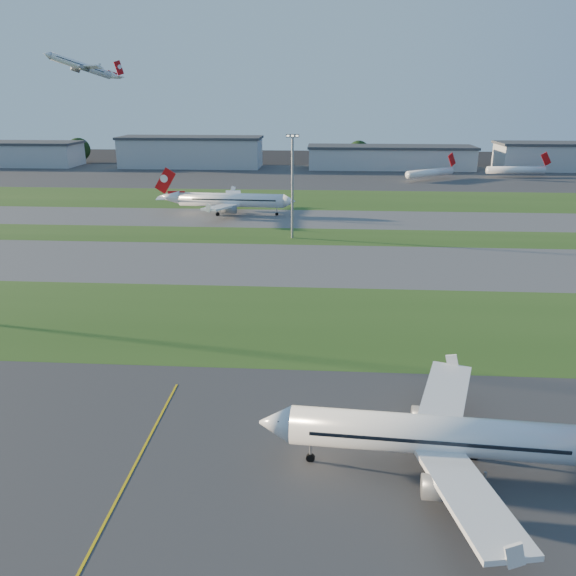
# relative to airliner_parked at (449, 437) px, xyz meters

# --- Properties ---
(ground) EXTENTS (700.00, 700.00, 0.00)m
(ground) POSITION_rel_airliner_parked_xyz_m (-35.35, -14.63, -4.00)
(ground) COLOR black
(ground) RESTS_ON ground
(apron_near) EXTENTS (300.00, 70.00, 0.01)m
(apron_near) POSITION_rel_airliner_parked_xyz_m (-35.35, -14.63, -4.00)
(apron_near) COLOR #333335
(apron_near) RESTS_ON ground
(grass_strip_a) EXTENTS (300.00, 34.00, 0.01)m
(grass_strip_a) POSITION_rel_airliner_parked_xyz_m (-35.35, 37.37, -4.00)
(grass_strip_a) COLOR #284A18
(grass_strip_a) RESTS_ON ground
(taxiway_a) EXTENTS (300.00, 32.00, 0.01)m
(taxiway_a) POSITION_rel_airliner_parked_xyz_m (-35.35, 70.37, -4.00)
(taxiway_a) COLOR #515154
(taxiway_a) RESTS_ON ground
(grass_strip_b) EXTENTS (300.00, 18.00, 0.01)m
(grass_strip_b) POSITION_rel_airliner_parked_xyz_m (-35.35, 95.37, -4.00)
(grass_strip_b) COLOR #284A18
(grass_strip_b) RESTS_ON ground
(taxiway_b) EXTENTS (300.00, 26.00, 0.01)m
(taxiway_b) POSITION_rel_airliner_parked_xyz_m (-35.35, 117.37, -4.00)
(taxiway_b) COLOR #515154
(taxiway_b) RESTS_ON ground
(grass_strip_c) EXTENTS (300.00, 40.00, 0.01)m
(grass_strip_c) POSITION_rel_airliner_parked_xyz_m (-35.35, 150.37, -4.00)
(grass_strip_c) COLOR #284A18
(grass_strip_c) RESTS_ON ground
(apron_far) EXTENTS (400.00, 80.00, 0.01)m
(apron_far) POSITION_rel_airliner_parked_xyz_m (-35.35, 210.37, -4.00)
(apron_far) COLOR #333335
(apron_far) RESTS_ON ground
(airliner_parked) EXTENTS (36.56, 30.95, 11.40)m
(airliner_parked) POSITION_rel_airliner_parked_xyz_m (0.00, 0.00, 0.00)
(airliner_parked) COLOR white
(airliner_parked) RESTS_ON ground
(airliner_taxiing) EXTENTS (40.03, 33.91, 12.49)m
(airliner_taxiing) POSITION_rel_airliner_parked_xyz_m (-41.06, 122.14, 0.38)
(airliner_taxiing) COLOR white
(airliner_taxiing) RESTS_ON ground
(airliner_departing) EXTENTS (23.57, 23.56, 9.86)m
(airliner_departing) POSITION_rel_airliner_parked_xyz_m (-115.14, 199.72, 42.22)
(airliner_departing) COLOR white
(mini_jet_near) EXTENTS (23.96, 18.50, 9.48)m
(mini_jet_near) POSITION_rel_airliner_parked_xyz_m (32.72, 200.78, -0.72)
(mini_jet_near) COLOR white
(mini_jet_near) RESTS_ON ground
(mini_jet_far) EXTENTS (28.62, 5.78, 9.48)m
(mini_jet_far) POSITION_rel_airliner_parked_xyz_m (72.59, 213.00, -0.72)
(mini_jet_far) COLOR white
(mini_jet_far) RESTS_ON ground
(light_mast_centre) EXTENTS (3.20, 0.70, 25.80)m
(light_mast_centre) POSITION_rel_airliner_parked_xyz_m (-20.35, 93.37, 10.81)
(light_mast_centre) COLOR gray
(light_mast_centre) RESTS_ON ground
(hangar_west) EXTENTS (71.40, 23.00, 15.20)m
(hangar_west) POSITION_rel_airliner_parked_xyz_m (-80.35, 240.37, 3.63)
(hangar_west) COLOR gray
(hangar_west) RESTS_ON ground
(hangar_east) EXTENTS (81.60, 23.00, 11.20)m
(hangar_east) POSITION_rel_airliner_parked_xyz_m (19.65, 240.37, 1.63)
(hangar_east) COLOR gray
(hangar_east) RESTS_ON ground
(tree_west) EXTENTS (12.10, 12.10, 13.20)m
(tree_west) POSITION_rel_airliner_parked_xyz_m (-145.35, 255.37, 3.13)
(tree_west) COLOR black
(tree_west) RESTS_ON ground
(tree_mid_west) EXTENTS (9.90, 9.90, 10.80)m
(tree_mid_west) POSITION_rel_airliner_parked_xyz_m (-55.35, 251.37, 1.83)
(tree_mid_west) COLOR black
(tree_mid_west) RESTS_ON ground
(tree_mid_east) EXTENTS (11.55, 11.55, 12.60)m
(tree_mid_east) POSITION_rel_airliner_parked_xyz_m (4.65, 254.37, 2.81)
(tree_mid_east) COLOR black
(tree_mid_east) RESTS_ON ground
(tree_east) EXTENTS (10.45, 10.45, 11.40)m
(tree_east) POSITION_rel_airliner_parked_xyz_m (79.65, 252.37, 2.16)
(tree_east) COLOR black
(tree_east) RESTS_ON ground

